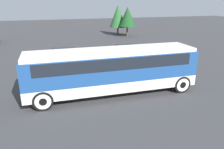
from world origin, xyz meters
name	(u,v)px	position (x,y,z in m)	size (l,w,h in m)	color
ground_plane	(112,93)	(0.00, 0.00, 0.00)	(120.00, 120.00, 0.00)	#38383A
tour_bus	(113,67)	(0.10, 0.00, 1.89)	(11.37, 2.66, 3.10)	silver
parked_car_near	(129,52)	(4.53, 8.65, 0.73)	(4.60, 1.95, 1.46)	black
parked_car_mid	(65,55)	(-2.44, 8.91, 0.73)	(4.38, 1.83, 1.45)	navy
tree_left	(118,16)	(8.37, 24.72, 3.34)	(2.91, 2.91, 5.30)	brown
tree_center	(127,17)	(9.46, 22.81, 3.33)	(2.89, 2.89, 4.96)	brown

